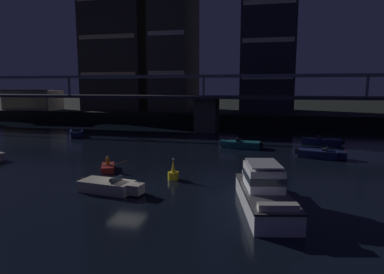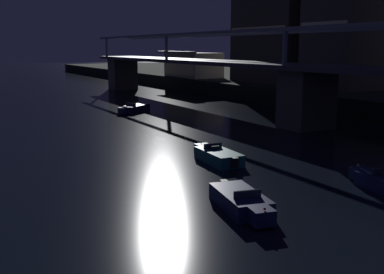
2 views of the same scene
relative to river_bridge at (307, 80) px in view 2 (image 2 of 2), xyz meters
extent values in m
cube|color=#4C4944|center=(-47.75, 0.01, -1.80)|extent=(3.60, 4.40, 5.55)
cube|color=#4C4944|center=(0.00, 0.01, -1.80)|extent=(3.60, 4.40, 5.55)
cube|color=#33333D|center=(0.00, 0.01, 1.20)|extent=(101.49, 6.40, 0.45)
cube|color=slate|center=(0.00, -2.89, 4.62)|extent=(101.49, 0.36, 0.36)
cube|color=slate|center=(0.00, 2.91, 4.62)|extent=(101.49, 0.36, 0.36)
cube|color=slate|center=(-47.75, -2.89, 3.02)|extent=(0.30, 0.30, 3.20)
cube|color=slate|center=(-23.87, -2.89, 3.02)|extent=(0.30, 0.30, 3.20)
cube|color=slate|center=(0.00, -2.89, 3.02)|extent=(0.30, 0.30, 3.20)
cube|color=beige|center=(-24.21, 12.30, 5.56)|extent=(12.88, 0.10, 0.90)
cube|color=beige|center=(-10.94, 12.50, 5.73)|extent=(7.83, 0.10, 0.90)
cube|color=#B2AD9E|center=(-42.93, 12.01, -0.18)|extent=(12.00, 6.00, 4.40)
cube|color=#EAD88C|center=(-42.93, 8.96, -0.62)|extent=(11.20, 0.10, 2.64)
cube|color=#4C4C51|center=(-42.93, 8.41, 2.17)|extent=(12.40, 1.60, 0.30)
cube|color=#196066|center=(7.34, -14.54, -4.18)|extent=(4.04, 2.10, 0.80)
cube|color=#196066|center=(4.94, -14.36, -4.13)|extent=(0.97, 1.06, 0.70)
cube|color=#283342|center=(6.49, -14.48, -3.60)|extent=(0.20, 1.35, 0.36)
cube|color=#262628|center=(6.74, -14.50, -3.66)|extent=(0.44, 0.59, 0.24)
cube|color=black|center=(9.49, -14.71, -4.08)|extent=(0.39, 0.39, 0.60)
sphere|color=#33D84C|center=(4.69, -14.34, -3.70)|extent=(0.12, 0.12, 0.12)
cube|color=#19234C|center=(-18.65, -9.76, -4.18)|extent=(3.68, 4.25, 0.80)
cube|color=#19234C|center=(-17.30, -11.75, -4.13)|extent=(1.32, 1.30, 0.70)
cube|color=#283342|center=(-18.17, -10.46, -3.60)|extent=(1.17, 0.84, 0.36)
cube|color=#262628|center=(-18.31, -10.25, -3.66)|extent=(0.69, 0.64, 0.24)
cube|color=black|center=(-19.86, -7.97, -4.08)|extent=(0.50, 0.50, 0.60)
sphere|color=beige|center=(-17.16, -11.96, -3.70)|extent=(0.12, 0.12, 0.12)
cube|color=#19234C|center=(15.07, -9.76, -4.13)|extent=(1.02, 1.10, 0.70)
cube|color=#283342|center=(16.61, -9.96, -3.60)|extent=(0.28, 1.35, 0.36)
sphere|color=beige|center=(14.82, -9.72, -3.70)|extent=(0.12, 0.12, 0.12)
cube|color=#19234C|center=(15.48, -18.55, -4.18)|extent=(4.21, 2.60, 0.80)
cube|color=#19234C|center=(17.83, -19.06, -4.13)|extent=(1.09, 1.16, 0.70)
cube|color=#283342|center=(16.31, -18.73, -3.60)|extent=(0.39, 1.34, 0.36)
cube|color=#262628|center=(16.06, -18.68, -3.66)|extent=(0.51, 0.63, 0.24)
cube|color=black|center=(13.37, -18.09, -4.08)|extent=(0.43, 0.43, 0.60)
sphere|color=red|center=(18.07, -19.12, -3.70)|extent=(0.12, 0.12, 0.12)
camera|label=1|loc=(10.21, -55.95, 2.93)|focal=31.53mm
camera|label=2|loc=(32.88, -31.02, 3.04)|focal=43.54mm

